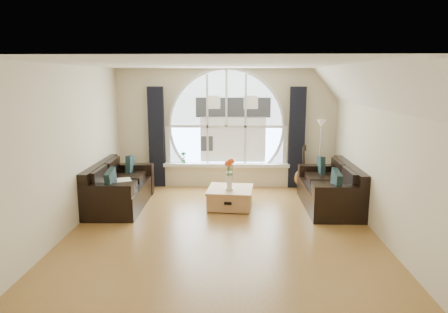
# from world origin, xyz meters

# --- Properties ---
(ground) EXTENTS (5.00, 5.50, 0.01)m
(ground) POSITION_xyz_m (0.00, 0.00, 0.00)
(ground) COLOR brown
(ground) RESTS_ON ground
(ceiling) EXTENTS (5.00, 5.50, 0.01)m
(ceiling) POSITION_xyz_m (0.00, 0.00, 2.70)
(ceiling) COLOR silver
(ceiling) RESTS_ON ground
(wall_back) EXTENTS (5.00, 0.01, 2.70)m
(wall_back) POSITION_xyz_m (0.00, 2.75, 1.35)
(wall_back) COLOR beige
(wall_back) RESTS_ON ground
(wall_front) EXTENTS (5.00, 0.01, 2.70)m
(wall_front) POSITION_xyz_m (0.00, -2.75, 1.35)
(wall_front) COLOR beige
(wall_front) RESTS_ON ground
(wall_left) EXTENTS (0.01, 5.50, 2.70)m
(wall_left) POSITION_xyz_m (-2.50, 0.00, 1.35)
(wall_left) COLOR beige
(wall_left) RESTS_ON ground
(wall_right) EXTENTS (0.01, 5.50, 2.70)m
(wall_right) POSITION_xyz_m (2.50, 0.00, 1.35)
(wall_right) COLOR beige
(wall_right) RESTS_ON ground
(attic_slope) EXTENTS (0.92, 5.50, 0.72)m
(attic_slope) POSITION_xyz_m (2.20, 0.00, 2.35)
(attic_slope) COLOR silver
(attic_slope) RESTS_ON ground
(arched_window) EXTENTS (2.60, 0.06, 2.15)m
(arched_window) POSITION_xyz_m (0.00, 2.72, 1.62)
(arched_window) COLOR silver
(arched_window) RESTS_ON wall_back
(window_sill) EXTENTS (2.90, 0.22, 0.08)m
(window_sill) POSITION_xyz_m (0.00, 2.65, 0.51)
(window_sill) COLOR white
(window_sill) RESTS_ON wall_back
(window_frame) EXTENTS (2.76, 0.08, 2.15)m
(window_frame) POSITION_xyz_m (0.00, 2.69, 1.62)
(window_frame) COLOR white
(window_frame) RESTS_ON wall_back
(neighbor_house) EXTENTS (1.70, 0.02, 1.50)m
(neighbor_house) POSITION_xyz_m (0.15, 2.71, 1.50)
(neighbor_house) COLOR silver
(neighbor_house) RESTS_ON wall_back
(curtain_left) EXTENTS (0.35, 0.12, 2.30)m
(curtain_left) POSITION_xyz_m (-1.60, 2.63, 1.15)
(curtain_left) COLOR black
(curtain_left) RESTS_ON ground
(curtain_right) EXTENTS (0.35, 0.12, 2.30)m
(curtain_right) POSITION_xyz_m (1.60, 2.63, 1.15)
(curtain_right) COLOR black
(curtain_right) RESTS_ON ground
(sofa_left) EXTENTS (1.01, 1.96, 0.86)m
(sofa_left) POSITION_xyz_m (-2.06, 1.11, 0.40)
(sofa_left) COLOR black
(sofa_left) RESTS_ON ground
(sofa_right) EXTENTS (0.97, 1.93, 0.86)m
(sofa_right) POSITION_xyz_m (2.05, 1.15, 0.40)
(sofa_right) COLOR black
(sofa_right) RESTS_ON ground
(coffee_chest) EXTENTS (0.92, 0.92, 0.42)m
(coffee_chest) POSITION_xyz_m (0.11, 1.10, 0.21)
(coffee_chest) COLOR #B17D51
(coffee_chest) RESTS_ON ground
(throw_blanket) EXTENTS (0.72, 0.72, 0.10)m
(throw_blanket) POSITION_xyz_m (-2.01, 0.83, 0.50)
(throw_blanket) COLOR silver
(throw_blanket) RESTS_ON sofa_left
(vase_flowers) EXTENTS (0.24, 0.24, 0.70)m
(vase_flowers) POSITION_xyz_m (0.10, 1.00, 0.77)
(vase_flowers) COLOR white
(vase_flowers) RESTS_ON coffee_chest
(floor_lamp) EXTENTS (0.24, 0.24, 1.60)m
(floor_lamp) POSITION_xyz_m (2.06, 2.29, 0.80)
(floor_lamp) COLOR #B2B2B2
(floor_lamp) RESTS_ON ground
(guitar) EXTENTS (0.37, 0.26, 1.06)m
(guitar) POSITION_xyz_m (1.71, 2.27, 0.53)
(guitar) COLOR brown
(guitar) RESTS_ON ground
(potted_plant) EXTENTS (0.15, 0.11, 0.27)m
(potted_plant) POSITION_xyz_m (-0.99, 2.65, 0.68)
(potted_plant) COLOR #1E6023
(potted_plant) RESTS_ON window_sill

